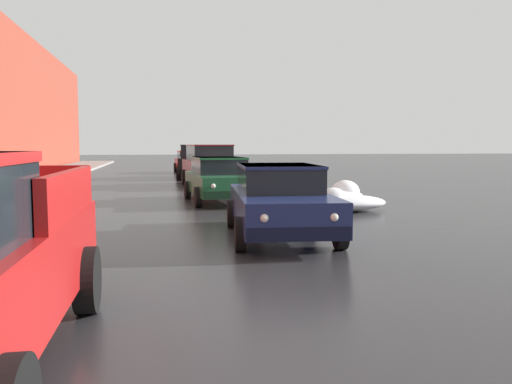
{
  "coord_description": "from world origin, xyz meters",
  "views": [
    {
      "loc": [
        -0.35,
        1.93,
        1.81
      ],
      "look_at": [
        1.35,
        11.01,
        0.97
      ],
      "focal_mm": 36.35,
      "sensor_mm": 36.0,
      "label": 1
    }
  ],
  "objects_px": {
    "sedan_darkblue_parked_kerbside_close": "(279,199)",
    "sedan_green_parked_kerbside_mid": "(219,178)",
    "suv_maroon_parked_far_down_block": "(209,164)",
    "suv_black_queued_behind_truck": "(197,160)",
    "sedan_red_at_far_intersection": "(190,161)"
  },
  "relations": [
    {
      "from": "sedan_darkblue_parked_kerbside_close",
      "to": "sedan_red_at_far_intersection",
      "type": "distance_m",
      "value": 23.88
    },
    {
      "from": "suv_maroon_parked_far_down_block",
      "to": "suv_black_queued_behind_truck",
      "type": "distance_m",
      "value": 5.54
    },
    {
      "from": "suv_black_queued_behind_truck",
      "to": "sedan_red_at_far_intersection",
      "type": "bearing_deg",
      "value": 90.85
    },
    {
      "from": "sedan_darkblue_parked_kerbside_close",
      "to": "suv_black_queued_behind_truck",
      "type": "height_order",
      "value": "suv_black_queued_behind_truck"
    },
    {
      "from": "suv_black_queued_behind_truck",
      "to": "sedan_red_at_far_intersection",
      "type": "distance_m",
      "value": 5.57
    },
    {
      "from": "suv_black_queued_behind_truck",
      "to": "suv_maroon_parked_far_down_block",
      "type": "bearing_deg",
      "value": -88.87
    },
    {
      "from": "sedan_green_parked_kerbside_mid",
      "to": "sedan_red_at_far_intersection",
      "type": "relative_size",
      "value": 0.95
    },
    {
      "from": "sedan_green_parked_kerbside_mid",
      "to": "suv_maroon_parked_far_down_block",
      "type": "bearing_deg",
      "value": 87.56
    },
    {
      "from": "sedan_darkblue_parked_kerbside_close",
      "to": "suv_black_queued_behind_truck",
      "type": "xyz_separation_m",
      "value": [
        -0.28,
        18.31,
        0.23
      ]
    },
    {
      "from": "sedan_red_at_far_intersection",
      "to": "suv_black_queued_behind_truck",
      "type": "bearing_deg",
      "value": -89.15
    },
    {
      "from": "sedan_red_at_far_intersection",
      "to": "sedan_green_parked_kerbside_mid",
      "type": "bearing_deg",
      "value": -90.26
    },
    {
      "from": "sedan_green_parked_kerbside_mid",
      "to": "suv_maroon_parked_far_down_block",
      "type": "distance_m",
      "value": 6.33
    },
    {
      "from": "sedan_darkblue_parked_kerbside_close",
      "to": "sedan_green_parked_kerbside_mid",
      "type": "bearing_deg",
      "value": 93.89
    },
    {
      "from": "suv_maroon_parked_far_down_block",
      "to": "sedan_red_at_far_intersection",
      "type": "distance_m",
      "value": 11.11
    },
    {
      "from": "sedan_red_at_far_intersection",
      "to": "suv_maroon_parked_far_down_block",
      "type": "bearing_deg",
      "value": -89.01
    }
  ]
}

